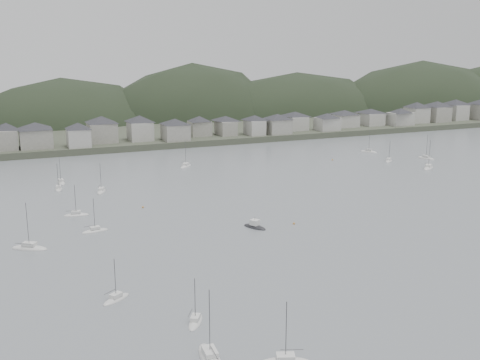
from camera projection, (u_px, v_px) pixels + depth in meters
name	position (u px, v px, depth m)	size (l,w,h in m)	color
ground	(394.00, 292.00, 106.16)	(900.00, 900.00, 0.00)	slate
far_shore_land	(111.00, 118.00, 369.98)	(900.00, 250.00, 3.00)	#383D2D
forested_ridge	(127.00, 142.00, 351.81)	(851.55, 103.94, 102.57)	black
waterfront_town	(248.00, 123.00, 287.74)	(451.48, 28.46, 12.92)	gray
moored_fleet	(260.00, 217.00, 153.80)	(209.19, 153.66, 13.53)	silver
motor_launch_far	(255.00, 227.00, 144.81)	(5.42, 7.34, 3.68)	black
mooring_buoys	(358.00, 203.00, 168.35)	(135.64, 135.95, 0.70)	#B47E3C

